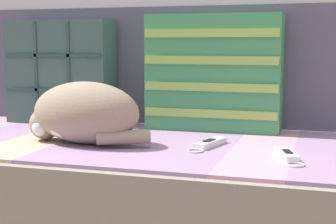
# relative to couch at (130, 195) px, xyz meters

# --- Properties ---
(couch) EXTENTS (1.89, 0.89, 0.39)m
(couch) POSITION_rel_couch_xyz_m (0.00, 0.00, 0.00)
(couch) COLOR brown
(couch) RESTS_ON ground_plane
(sofa_backrest) EXTENTS (1.86, 0.14, 0.45)m
(sofa_backrest) POSITION_rel_couch_xyz_m (-0.00, 0.38, 0.42)
(sofa_backrest) COLOR #514C60
(sofa_backrest) RESTS_ON couch
(throw_pillow_quilted) EXTENTS (0.42, 0.14, 0.40)m
(throw_pillow_quilted) POSITION_rel_couch_xyz_m (-0.37, 0.23, 0.40)
(throw_pillow_quilted) COLOR #38514C
(throw_pillow_quilted) RESTS_ON couch
(throw_pillow_striped) EXTENTS (0.48, 0.14, 0.41)m
(throw_pillow_striped) POSITION_rel_couch_xyz_m (0.23, 0.23, 0.40)
(throw_pillow_striped) COLOR #3D8956
(throw_pillow_striped) RESTS_ON couch
(sleeping_cat) EXTENTS (0.42, 0.23, 0.19)m
(sleeping_cat) POSITION_rel_couch_xyz_m (-0.10, -0.14, 0.29)
(sleeping_cat) COLOR gray
(sleeping_cat) RESTS_ON couch
(game_remote_near) EXTENTS (0.10, 0.19, 0.02)m
(game_remote_near) POSITION_rel_couch_xyz_m (0.52, -0.17, 0.21)
(game_remote_near) COLOR white
(game_remote_near) RESTS_ON couch
(game_remote_far) EXTENTS (0.09, 0.20, 0.02)m
(game_remote_far) POSITION_rel_couch_xyz_m (0.29, -0.07, 0.21)
(game_remote_far) COLOR white
(game_remote_far) RESTS_ON couch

